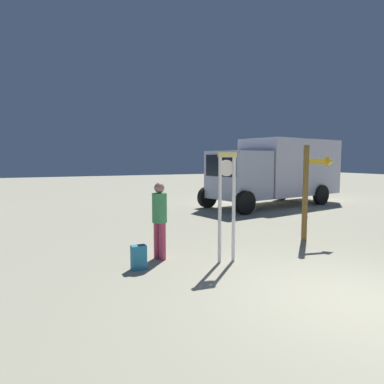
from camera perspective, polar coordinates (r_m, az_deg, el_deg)
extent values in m
plane|color=#A9A388|center=(5.80, 25.59, -16.19)|extent=(80.00, 80.00, 0.00)
cylinder|color=silver|center=(6.90, 4.63, -3.11)|extent=(0.07, 0.07, 2.13)
cylinder|color=silver|center=(7.04, 6.92, -2.96)|extent=(0.07, 0.07, 2.13)
cube|color=#F1DD72|center=(6.89, 5.88, 6.15)|extent=(0.40, 0.11, 0.10)
cylinder|color=white|center=(6.92, 5.74, 3.97)|extent=(0.33, 0.06, 0.33)
cube|color=black|center=(6.94, 5.65, 3.98)|extent=(0.07, 0.02, 0.07)
cube|color=black|center=(6.94, 5.65, 3.98)|extent=(0.06, 0.02, 0.12)
cube|color=brown|center=(9.22, 18.26, -0.21)|extent=(0.12, 0.12, 2.44)
cube|color=yellow|center=(9.36, 20.10, 4.77)|extent=(0.56, 0.16, 0.14)
cone|color=yellow|center=(9.57, 21.96, 4.72)|extent=(0.26, 0.29, 0.25)
sphere|color=#F1E890|center=(9.34, 18.56, -3.93)|extent=(0.04, 0.04, 0.04)
sphere|color=#F0F196|center=(9.27, 18.65, -0.95)|extent=(0.04, 0.04, 0.04)
sphere|color=#EFEA96|center=(9.23, 18.74, 2.06)|extent=(0.04, 0.04, 0.04)
sphere|color=#FFF289|center=(9.22, 18.84, 5.10)|extent=(0.04, 0.04, 0.04)
cylinder|color=#B93B56|center=(7.34, -5.78, -7.95)|extent=(0.15, 0.15, 0.78)
cylinder|color=#B93B56|center=(7.23, -4.94, -8.15)|extent=(0.15, 0.15, 0.78)
cylinder|color=#3E9155|center=(7.16, -5.41, -2.62)|extent=(0.31, 0.31, 0.62)
sphere|color=#A76F67|center=(7.11, -5.44, 0.69)|extent=(0.21, 0.21, 0.21)
cube|color=teal|center=(6.71, -8.83, -10.67)|extent=(0.28, 0.18, 0.46)
cube|color=teal|center=(6.83, -9.09, -10.99)|extent=(0.19, 0.04, 0.20)
cube|color=silver|center=(16.88, 16.01, 4.00)|extent=(5.03, 3.08, 2.54)
cube|color=#ADB5CC|center=(14.40, 7.67, 2.82)|extent=(2.29, 2.47, 1.97)
cube|color=black|center=(13.73, 4.73, 4.37)|extent=(0.36, 1.79, 0.87)
cylinder|color=black|center=(14.87, 2.54, -0.86)|extent=(0.93, 0.41, 0.90)
cylinder|color=black|center=(13.15, 8.79, -1.75)|extent=(0.93, 0.41, 0.90)
cylinder|color=black|center=(18.28, 14.58, 0.15)|extent=(0.93, 0.41, 0.90)
cylinder|color=black|center=(16.91, 20.60, -0.44)|extent=(0.93, 0.41, 0.90)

